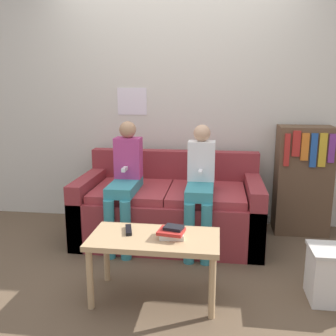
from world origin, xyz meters
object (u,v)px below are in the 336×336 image
object	(u,v)px
person_left	(125,179)
person_right	(200,182)
coffee_table	(154,245)
couch	(170,209)
tv_remote	(129,230)
bookshelf	(303,180)

from	to	relation	value
person_left	person_right	size ratio (longest dim) A/B	1.02
person_left	person_right	distance (m)	0.67
coffee_table	couch	bearing A→B (deg)	91.66
couch	person_right	size ratio (longest dim) A/B	1.53
person_left	coffee_table	bearing A→B (deg)	-64.07
couch	person_left	bearing A→B (deg)	-151.59
couch	person_left	size ratio (longest dim) A/B	1.50
tv_remote	person_left	bearing A→B (deg)	90.08
person_right	coffee_table	bearing A→B (deg)	-107.48
couch	coffee_table	size ratio (longest dim) A/B	1.94
couch	bookshelf	size ratio (longest dim) A/B	1.59
bookshelf	couch	bearing A→B (deg)	-165.32
person_left	tv_remote	size ratio (longest dim) A/B	6.45
person_left	tv_remote	world-z (taller)	person_left
coffee_table	tv_remote	size ratio (longest dim) A/B	5.00
coffee_table	tv_remote	bearing A→B (deg)	161.87
person_right	bookshelf	xyz separation A→B (m)	(0.98, 0.54, -0.08)
person_right	tv_remote	world-z (taller)	person_right
couch	person_right	world-z (taller)	person_right
bookshelf	person_left	bearing A→B (deg)	-161.95
coffee_table	person_left	bearing A→B (deg)	115.93
bookshelf	coffee_table	bearing A→B (deg)	-131.97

